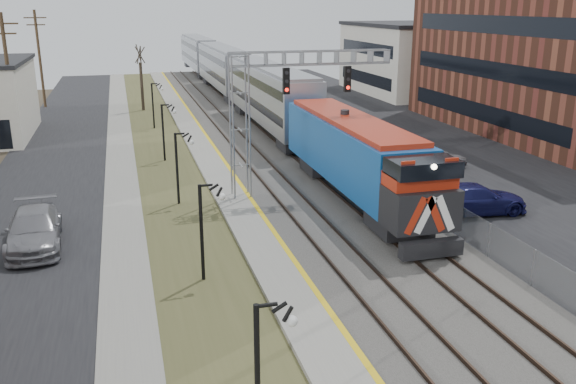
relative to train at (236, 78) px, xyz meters
name	(u,v)px	position (x,y,z in m)	size (l,w,h in m)	color
street_west	(47,180)	(-17.00, -26.51, -2.90)	(7.00, 120.00, 0.04)	black
sidewalk	(121,175)	(-12.50, -26.51, -2.88)	(2.00, 120.00, 0.08)	gray
grass_median	(168,172)	(-9.50, -26.51, -2.89)	(4.00, 120.00, 0.06)	#464726
platform	(214,167)	(-6.50, -26.51, -2.80)	(2.00, 120.00, 0.24)	gray
ballast_bed	(286,163)	(-1.50, -26.51, -2.82)	(8.00, 120.00, 0.20)	#595651
parking_lot	(443,153)	(10.50, -26.51, -2.90)	(16.00, 120.00, 0.04)	black
platform_edge	(227,164)	(-5.62, -26.51, -2.67)	(0.24, 120.00, 0.01)	gold
track_near	(258,162)	(-3.50, -26.51, -2.64)	(1.58, 120.00, 0.15)	#2D2119
track_far	(307,159)	(0.00, -26.51, -2.64)	(1.58, 120.00, 0.15)	#2D2119
train	(236,78)	(0.00, 0.00, 0.00)	(3.00, 85.85, 5.33)	#124D97
signal_gantry	(270,99)	(-4.28, -33.52, 2.67)	(9.00, 1.07, 8.15)	gray
lampposts	(201,231)	(-9.50, -43.23, -0.92)	(0.14, 62.14, 4.00)	black
fence	(344,149)	(2.70, -26.51, -2.12)	(0.04, 120.00, 1.60)	gray
bare_trees	(30,127)	(-18.16, -22.60, -0.22)	(12.30, 42.30, 5.95)	#382D23
car_lot_d	(475,199)	(5.34, -39.17, -2.14)	(2.20, 5.40, 1.57)	#171953
car_lot_e	(439,160)	(7.87, -30.67, -2.23)	(1.63, 4.06, 1.38)	gray
car_lot_f	(399,158)	(5.42, -29.72, -2.19)	(1.54, 4.41, 1.45)	#0D4315
car_street_b	(34,230)	(-16.37, -37.98, -2.10)	(2.29, 5.64, 1.64)	gray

